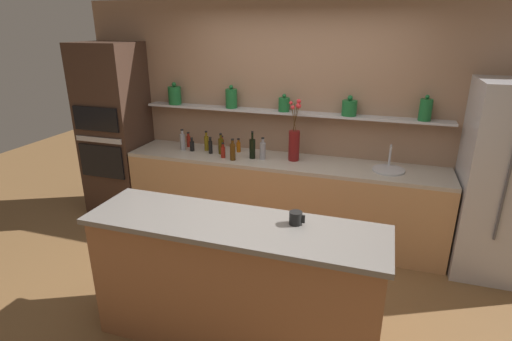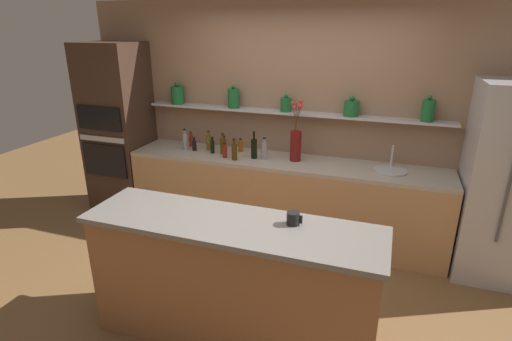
{
  "view_description": "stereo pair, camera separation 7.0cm",
  "coord_description": "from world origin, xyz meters",
  "px_view_note": "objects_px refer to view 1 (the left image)",
  "views": [
    {
      "loc": [
        0.93,
        -2.82,
        2.33
      ],
      "look_at": [
        -0.11,
        0.38,
        1.1
      ],
      "focal_mm": 28.0,
      "sensor_mm": 36.0,
      "label": 1
    },
    {
      "loc": [
        1.0,
        -2.8,
        2.33
      ],
      "look_at": [
        -0.11,
        0.38,
        1.1
      ],
      "focal_mm": 28.0,
      "sensor_mm": 36.0,
      "label": 2
    }
  ],
  "objects_px": {
    "bottle_spirit_7": "(233,151)",
    "bottle_sauce_8": "(192,145)",
    "oven_tower": "(115,132)",
    "bottle_spirit_5": "(263,150)",
    "coffee_mug": "(296,218)",
    "bottle_sauce_6": "(189,140)",
    "bottle_sauce_9": "(239,146)",
    "bottle_sauce_3": "(210,146)",
    "bottle_spirit_4": "(183,141)",
    "bottle_oil_0": "(221,146)",
    "bottle_sauce_1": "(222,144)",
    "flower_vase": "(294,142)",
    "bottle_wine_10": "(252,148)",
    "sink_fixture": "(389,169)",
    "bottle_oil_11": "(207,143)",
    "bottle_sauce_2": "(223,151)"
  },
  "relations": [
    {
      "from": "bottle_sauce_6",
      "to": "bottle_wine_10",
      "type": "distance_m",
      "value": 0.91
    },
    {
      "from": "coffee_mug",
      "to": "oven_tower",
      "type": "bearing_deg",
      "value": 148.9
    },
    {
      "from": "bottle_sauce_2",
      "to": "bottle_spirit_5",
      "type": "relative_size",
      "value": 0.7
    },
    {
      "from": "oven_tower",
      "to": "bottle_sauce_9",
      "type": "relative_size",
      "value": 13.12
    },
    {
      "from": "flower_vase",
      "to": "sink_fixture",
      "type": "relative_size",
      "value": 2.05
    },
    {
      "from": "flower_vase",
      "to": "bottle_sauce_8",
      "type": "height_order",
      "value": "flower_vase"
    },
    {
      "from": "bottle_sauce_3",
      "to": "coffee_mug",
      "type": "relative_size",
      "value": 1.77
    },
    {
      "from": "bottle_sauce_6",
      "to": "coffee_mug",
      "type": "bearing_deg",
      "value": -45.48
    },
    {
      "from": "bottle_sauce_6",
      "to": "oven_tower",
      "type": "bearing_deg",
      "value": -170.72
    },
    {
      "from": "sink_fixture",
      "to": "bottle_oil_11",
      "type": "distance_m",
      "value": 2.07
    },
    {
      "from": "oven_tower",
      "to": "bottle_oil_11",
      "type": "bearing_deg",
      "value": 3.57
    },
    {
      "from": "bottle_spirit_7",
      "to": "bottle_sauce_8",
      "type": "xyz_separation_m",
      "value": [
        -0.58,
        0.17,
        -0.03
      ]
    },
    {
      "from": "bottle_sauce_9",
      "to": "bottle_wine_10",
      "type": "distance_m",
      "value": 0.29
    },
    {
      "from": "bottle_spirit_7",
      "to": "bottle_sauce_9",
      "type": "bearing_deg",
      "value": 98.26
    },
    {
      "from": "sink_fixture",
      "to": "bottle_sauce_6",
      "type": "xyz_separation_m",
      "value": [
        -2.34,
        0.14,
        0.06
      ]
    },
    {
      "from": "oven_tower",
      "to": "bottle_spirit_5",
      "type": "xyz_separation_m",
      "value": [
        1.94,
        -0.03,
        -0.05
      ]
    },
    {
      "from": "flower_vase",
      "to": "bottle_wine_10",
      "type": "height_order",
      "value": "flower_vase"
    },
    {
      "from": "bottle_sauce_1",
      "to": "bottle_sauce_9",
      "type": "relative_size",
      "value": 1.05
    },
    {
      "from": "sink_fixture",
      "to": "bottle_sauce_6",
      "type": "height_order",
      "value": "sink_fixture"
    },
    {
      "from": "bottle_sauce_6",
      "to": "bottle_sauce_9",
      "type": "bearing_deg",
      "value": -1.49
    },
    {
      "from": "bottle_sauce_3",
      "to": "bottle_spirit_7",
      "type": "distance_m",
      "value": 0.36
    },
    {
      "from": "bottle_oil_0",
      "to": "bottle_spirit_5",
      "type": "height_order",
      "value": "bottle_spirit_5"
    },
    {
      "from": "flower_vase",
      "to": "bottle_sauce_9",
      "type": "bearing_deg",
      "value": 172.32
    },
    {
      "from": "bottle_sauce_8",
      "to": "bottle_sauce_2",
      "type": "bearing_deg",
      "value": -15.74
    },
    {
      "from": "bottle_sauce_2",
      "to": "bottle_sauce_8",
      "type": "bearing_deg",
      "value": 164.26
    },
    {
      "from": "flower_vase",
      "to": "bottle_sauce_1",
      "type": "relative_size",
      "value": 3.88
    },
    {
      "from": "bottle_wine_10",
      "to": "coffee_mug",
      "type": "distance_m",
      "value": 1.79
    },
    {
      "from": "bottle_sauce_1",
      "to": "bottle_spirit_5",
      "type": "xyz_separation_m",
      "value": [
        0.57,
        -0.19,
        0.03
      ]
    },
    {
      "from": "bottle_sauce_3",
      "to": "bottle_wine_10",
      "type": "bearing_deg",
      "value": -1.8
    },
    {
      "from": "bottle_sauce_1",
      "to": "bottle_wine_10",
      "type": "bearing_deg",
      "value": -23.44
    },
    {
      "from": "bottle_sauce_3",
      "to": "bottle_sauce_9",
      "type": "relative_size",
      "value": 1.2
    },
    {
      "from": "bottle_spirit_7",
      "to": "bottle_wine_10",
      "type": "relative_size",
      "value": 0.78
    },
    {
      "from": "bottle_sauce_2",
      "to": "bottle_sauce_9",
      "type": "height_order",
      "value": "bottle_sauce_2"
    },
    {
      "from": "bottle_oil_0",
      "to": "bottle_wine_10",
      "type": "distance_m",
      "value": 0.4
    },
    {
      "from": "bottle_spirit_4",
      "to": "bottle_wine_10",
      "type": "xyz_separation_m",
      "value": [
        0.89,
        -0.05,
        0.01
      ]
    },
    {
      "from": "bottle_spirit_5",
      "to": "bottle_oil_0",
      "type": "bearing_deg",
      "value": 175.82
    },
    {
      "from": "bottle_sauce_9",
      "to": "coffee_mug",
      "type": "bearing_deg",
      "value": -58.36
    },
    {
      "from": "bottle_sauce_3",
      "to": "bottle_spirit_4",
      "type": "relative_size",
      "value": 0.78
    },
    {
      "from": "bottle_spirit_5",
      "to": "bottle_sauce_9",
      "type": "bearing_deg",
      "value": 154.28
    },
    {
      "from": "bottle_oil_0",
      "to": "bottle_spirit_5",
      "type": "relative_size",
      "value": 0.98
    },
    {
      "from": "sink_fixture",
      "to": "bottle_oil_0",
      "type": "xyz_separation_m",
      "value": [
        -1.85,
        -0.01,
        0.08
      ]
    },
    {
      "from": "flower_vase",
      "to": "bottle_sauce_6",
      "type": "bearing_deg",
      "value": 175.34
    },
    {
      "from": "bottle_spirit_4",
      "to": "bottle_sauce_9",
      "type": "bearing_deg",
      "value": 10.72
    },
    {
      "from": "bottle_sauce_8",
      "to": "coffee_mug",
      "type": "xyz_separation_m",
      "value": [
        1.61,
        -1.62,
        0.08
      ]
    },
    {
      "from": "sink_fixture",
      "to": "bottle_sauce_6",
      "type": "relative_size",
      "value": 1.79
    },
    {
      "from": "bottle_oil_0",
      "to": "bottle_sauce_6",
      "type": "bearing_deg",
      "value": 163.31
    },
    {
      "from": "bottle_sauce_3",
      "to": "oven_tower",
      "type": "bearing_deg",
      "value": 179.18
    },
    {
      "from": "sink_fixture",
      "to": "coffee_mug",
      "type": "height_order",
      "value": "sink_fixture"
    },
    {
      "from": "bottle_oil_0",
      "to": "bottle_wine_10",
      "type": "bearing_deg",
      "value": -5.9
    },
    {
      "from": "bottle_sauce_3",
      "to": "bottle_sauce_6",
      "type": "bearing_deg",
      "value": 155.09
    }
  ]
}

